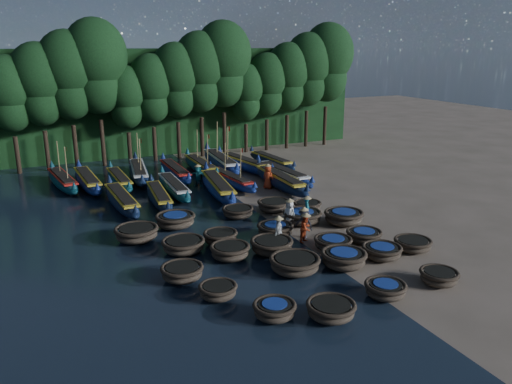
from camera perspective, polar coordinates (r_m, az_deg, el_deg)
name	(u,v)px	position (r m, az deg, el deg)	size (l,w,h in m)	color
ground	(275,224)	(29.91, 2.13, -3.73)	(120.00, 120.00, 0.00)	#816E5E
foliage_wall	(166,101)	(50.42, -10.23, 10.15)	(40.00, 3.00, 10.00)	black
coracle_1	(275,310)	(20.02, 2.13, -13.29)	(1.80, 1.80, 0.67)	#4C3E2F
coracle_2	(331,309)	(20.22, 8.56, -13.13)	(2.41, 2.41, 0.69)	#4C3E2F
coracle_3	(385,289)	(22.18, 14.56, -10.70)	(2.01, 2.01, 0.67)	#4C3E2F
coracle_4	(439,277)	(24.02, 20.18, -9.06)	(2.13, 2.13, 0.67)	#4C3E2F
coracle_5	(218,291)	(21.49, -4.36, -11.17)	(1.67, 1.67, 0.64)	#4C3E2F
coracle_6	(295,264)	(23.72, 4.45, -8.17)	(2.77, 2.77, 0.79)	#4C3E2F
coracle_7	(344,258)	(24.48, 9.99, -7.48)	(2.67, 2.67, 0.84)	#4C3E2F
coracle_8	(382,251)	(25.91, 14.19, -6.59)	(2.03, 2.03, 0.68)	#4C3E2F
coracle_9	(413,244)	(27.31, 17.48, -5.70)	(2.16, 2.16, 0.65)	#4C3E2F
coracle_10	(182,272)	(23.17, -8.44, -9.04)	(2.02, 2.02, 0.72)	#4C3E2F
coracle_11	(230,251)	(25.08, -2.98, -6.76)	(2.41, 2.41, 0.77)	#4C3E2F
coracle_12	(272,245)	(25.69, 1.81, -6.13)	(2.52, 2.52, 0.79)	#4C3E2F
coracle_13	(333,243)	(26.52, 8.80, -5.75)	(2.42, 2.42, 0.66)	#4C3E2F
coracle_14	(364,235)	(27.78, 12.24, -4.87)	(2.06, 2.06, 0.67)	#4C3E2F
coracle_15	(183,245)	(26.09, -8.31, -6.03)	(2.54, 2.54, 0.73)	#4C3E2F
coracle_16	(220,237)	(26.91, -4.08, -5.16)	(1.87, 1.87, 0.73)	#4C3E2F
coracle_17	(275,229)	(27.90, 2.21, -4.29)	(2.38, 2.38, 0.75)	#4C3E2F
coracle_18	(302,216)	(30.01, 5.30, -2.79)	(2.35, 2.35, 0.80)	#4C3E2F
coracle_19	(344,217)	(30.24, 10.00, -2.80)	(2.38, 2.38, 0.82)	#4C3E2F
coracle_20	(137,233)	(28.03, -13.50, -4.59)	(2.79, 2.79, 0.82)	#4C3E2F
coracle_21	(175,220)	(29.62, -9.20, -3.18)	(2.44, 2.44, 0.82)	#4C3E2F
coracle_22	(238,212)	(30.94, -2.08, -2.27)	(1.96, 1.96, 0.68)	#4C3E2F
coracle_23	(274,205)	(31.99, 2.06, -1.54)	(2.22, 2.22, 0.77)	#4C3E2F
coracle_24	(307,206)	(32.13, 5.90, -1.62)	(1.86, 1.86, 0.69)	#4C3E2F
long_boat_2	(122,200)	(33.94, -15.10, -0.88)	(1.69, 7.99, 1.41)	#10233A
long_boat_3	(159,196)	(34.32, -11.01, -0.49)	(1.90, 7.27, 1.28)	#10233A
long_boat_4	(174,187)	(36.31, -9.37, 0.57)	(1.57, 7.69, 1.35)	#0E3E50
long_boat_5	(218,187)	(35.77, -4.38, 0.63)	(2.69, 8.70, 1.54)	navy
long_boat_6	(231,180)	(37.84, -2.88, 1.41)	(2.05, 7.42, 3.17)	navy
long_boat_7	(280,181)	(37.31, 2.81, 1.31)	(1.78, 8.65, 1.52)	#10233A
long_boat_8	(283,174)	(39.26, 3.08, 2.05)	(2.03, 8.36, 1.48)	navy
long_boat_9	(63,181)	(40.19, -21.22, 1.23)	(2.37, 7.82, 3.35)	#0E3E50
long_boat_10	(88,181)	(39.49, -18.68, 1.25)	(1.83, 8.14, 1.43)	navy
long_boat_11	(119,179)	(39.34, -15.35, 1.39)	(1.42, 7.26, 1.28)	#0E3E50
long_boat_12	(139,172)	(40.97, -13.26, 2.24)	(2.60, 8.22, 3.53)	#10233A
long_boat_13	(175,171)	(40.76, -9.23, 2.35)	(1.40, 7.87, 1.38)	navy
long_boat_14	(201,166)	(42.21, -6.30, 2.98)	(1.47, 8.11, 3.45)	#0E3E50
long_boat_15	(221,162)	(43.32, -4.05, 3.49)	(2.23, 9.19, 3.91)	navy
long_boat_16	(244,164)	(42.70, -1.39, 3.26)	(2.91, 8.44, 1.51)	navy
long_boat_17	(271,161)	(44.03, 1.77, 3.58)	(1.90, 7.52, 1.33)	#10233A
fisherman_0	(290,212)	(29.30, 3.86, -2.35)	(0.80, 0.95, 1.85)	silver
fisherman_1	(307,208)	(30.14, 5.84, -1.84)	(0.58, 0.68, 1.77)	#196269
fisherman_2	(306,227)	(27.17, 5.72, -4.04)	(0.96, 0.91, 1.77)	#B23817
fisherman_3	(304,223)	(27.71, 5.48, -3.51)	(1.09, 1.27, 1.90)	black
fisherman_4	(279,231)	(26.50, 2.60, -4.44)	(0.95, 0.92, 1.80)	silver
fisherman_5	(198,175)	(38.00, -6.63, 1.91)	(1.41, 1.38, 1.81)	#196269
fisherman_6	(268,176)	(37.05, 1.38, 1.82)	(0.92, 1.05, 2.00)	#B23817
tree_1	(9,93)	(45.12, -26.41, 10.12)	(4.09, 4.09, 9.65)	black
tree_2	(39,83)	(45.08, -23.56, 11.32)	(4.51, 4.51, 10.63)	black
tree_3	(68,74)	(45.18, -20.69, 12.49)	(4.92, 4.92, 11.60)	black
tree_4	(96,65)	(45.40, -17.82, 13.63)	(5.34, 5.34, 12.58)	black
tree_5	(126,97)	(45.94, -14.64, 10.51)	(3.68, 3.68, 8.68)	black
tree_6	(151,88)	(46.35, -11.86, 11.58)	(4.09, 4.09, 9.65)	black
tree_7	(176,79)	(46.89, -9.11, 12.60)	(4.51, 4.51, 10.63)	black
tree_8	(200,71)	(47.54, -6.41, 13.56)	(4.92, 4.92, 11.60)	black
tree_9	(223,63)	(48.30, -3.77, 14.47)	(5.34, 5.34, 12.58)	black
tree_10	(246,92)	(49.34, -1.17, 11.40)	(3.68, 3.68, 8.68)	black
tree_11	(267,84)	(50.26, 1.28, 12.27)	(4.09, 4.09, 9.65)	black
tree_12	(288,76)	(51.27, 3.65, 13.08)	(4.51, 4.51, 10.63)	black
tree_13	(308,69)	(52.37, 5.94, 13.84)	(4.92, 4.92, 11.60)	black
tree_14	(327,62)	(53.56, 8.15, 14.54)	(5.34, 5.34, 12.58)	black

